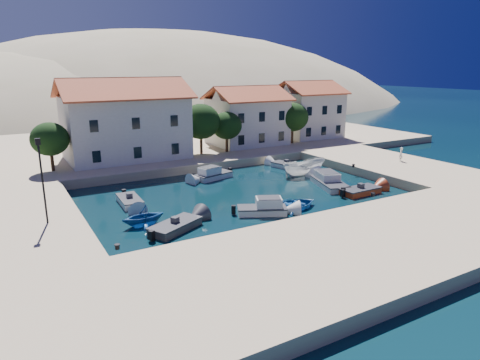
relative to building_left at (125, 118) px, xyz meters
name	(u,v)px	position (x,y,z in m)	size (l,w,h in m)	color
ground	(306,227)	(6.00, -28.00, -5.94)	(400.00, 400.00, 0.00)	black
quay_south	(364,248)	(6.00, -34.00, -5.44)	(52.00, 12.00, 1.00)	tan
quay_east	(389,166)	(26.50, -18.00, -5.44)	(11.00, 20.00, 1.00)	tan
quay_west	(24,224)	(-13.00, -18.00, -5.44)	(8.00, 20.00, 1.00)	tan
quay_north	(161,144)	(8.00, 10.00, -5.44)	(80.00, 36.00, 1.00)	tan
hills	(132,169)	(26.64, 95.62, -29.34)	(254.00, 176.00, 99.00)	tan
building_left	(125,118)	(0.00, 0.00, 0.00)	(14.70, 9.45, 9.70)	beige
building_mid	(247,115)	(18.00, 1.00, -0.71)	(10.50, 8.40, 8.30)	beige
building_right	(308,109)	(30.00, 2.00, -0.46)	(9.45, 8.40, 8.80)	beige
trees	(212,124)	(10.51, -2.54, -1.10)	(37.30, 5.30, 6.45)	#382314
lamppost	(42,173)	(-11.50, -20.00, -1.18)	(0.35, 0.25, 6.22)	black
bollards	(304,195)	(8.80, -24.13, -4.79)	(29.36, 9.56, 0.30)	black
motorboat_grey_sw	(175,226)	(-3.04, -23.60, -5.64)	(4.73, 3.70, 1.25)	#333338
cabin_cruiser_south	(262,208)	(4.66, -23.79, -5.46)	(4.45, 3.38, 1.60)	silver
rowboat_south	(294,208)	(7.85, -23.99, -5.94)	(3.30, 4.62, 0.96)	#1A5193
motorboat_red_se	(360,191)	(16.14, -23.69, -5.64)	(4.18, 1.99, 1.25)	maroon
cabin_cruiser_east	(330,182)	(15.29, -20.18, -5.46)	(3.89, 6.01, 1.60)	silver
boat_east	(304,176)	(15.81, -15.25, -5.94)	(2.02, 5.38, 2.08)	silver
motorboat_white_ne	(286,166)	(16.37, -11.16, -5.64)	(2.69, 4.03, 1.25)	silver
rowboat_west	(144,225)	(-4.81, -21.38, -5.94)	(2.91, 3.37, 1.78)	#1A5193
motorboat_white_west	(130,201)	(-4.26, -15.65, -5.64)	(1.92, 3.98, 1.25)	silver
cabin_cruiser_north	(214,174)	(6.40, -11.27, -5.46)	(4.61, 2.84, 1.60)	silver
pedestrian	(401,154)	(27.82, -18.51, -4.10)	(0.61, 0.40, 1.68)	silver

